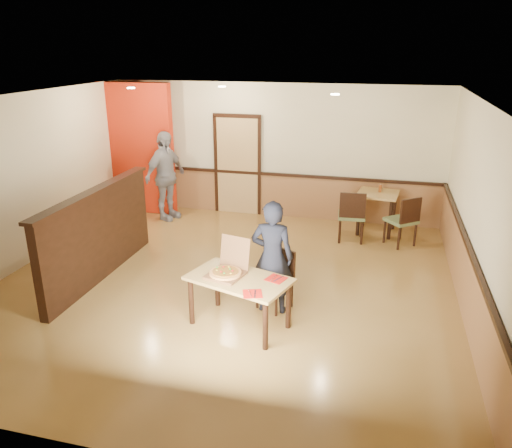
{
  "coord_description": "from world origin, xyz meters",
  "views": [
    {
      "loc": [
        2.2,
        -6.65,
        3.53
      ],
      "look_at": [
        0.5,
        0.0,
        1.05
      ],
      "focal_mm": 35.0,
      "sensor_mm": 36.0,
      "label": 1
    }
  ],
  "objects_px": {
    "pizza_box": "(227,271)",
    "condiment": "(380,188)",
    "side_chair_left": "(352,214)",
    "side_table": "(377,202)",
    "main_table": "(239,285)",
    "diner": "(272,257)",
    "side_chair_right": "(404,219)",
    "passerby": "(165,176)",
    "diner_chair": "(278,276)"
  },
  "relations": [
    {
      "from": "main_table",
      "to": "side_chair_left",
      "type": "bearing_deg",
      "value": 88.17
    },
    {
      "from": "diner",
      "to": "pizza_box",
      "type": "bearing_deg",
      "value": 41.4
    },
    {
      "from": "diner_chair",
      "to": "side_chair_left",
      "type": "distance_m",
      "value": 2.88
    },
    {
      "from": "main_table",
      "to": "side_chair_right",
      "type": "bearing_deg",
      "value": 75.57
    },
    {
      "from": "side_table",
      "to": "diner",
      "type": "xyz_separation_m",
      "value": [
        -1.32,
        -3.52,
        0.17
      ]
    },
    {
      "from": "main_table",
      "to": "passerby",
      "type": "distance_m",
      "value": 4.65
    },
    {
      "from": "passerby",
      "to": "side_table",
      "type": "bearing_deg",
      "value": -67.7
    },
    {
      "from": "side_table",
      "to": "passerby",
      "type": "relative_size",
      "value": 0.45
    },
    {
      "from": "main_table",
      "to": "diner",
      "type": "distance_m",
      "value": 0.64
    },
    {
      "from": "main_table",
      "to": "side_table",
      "type": "relative_size",
      "value": 1.74
    },
    {
      "from": "pizza_box",
      "to": "condiment",
      "type": "height_order",
      "value": "pizza_box"
    },
    {
      "from": "main_table",
      "to": "pizza_box",
      "type": "bearing_deg",
      "value": -178.99
    },
    {
      "from": "main_table",
      "to": "diner_chair",
      "type": "bearing_deg",
      "value": 77.53
    },
    {
      "from": "pizza_box",
      "to": "condiment",
      "type": "xyz_separation_m",
      "value": [
        1.84,
        4.05,
        0.13
      ]
    },
    {
      "from": "side_table",
      "to": "condiment",
      "type": "height_order",
      "value": "condiment"
    },
    {
      "from": "side_chair_left",
      "to": "pizza_box",
      "type": "distance_m",
      "value": 3.63
    },
    {
      "from": "main_table",
      "to": "diner",
      "type": "xyz_separation_m",
      "value": [
        0.32,
        0.51,
        0.21
      ]
    },
    {
      "from": "side_chair_left",
      "to": "diner",
      "type": "relative_size",
      "value": 0.62
    },
    {
      "from": "main_table",
      "to": "side_chair_left",
      "type": "distance_m",
      "value": 3.61
    },
    {
      "from": "diner_chair",
      "to": "side_chair_right",
      "type": "height_order",
      "value": "side_chair_right"
    },
    {
      "from": "side_chair_right",
      "to": "main_table",
      "type": "bearing_deg",
      "value": 17.37
    },
    {
      "from": "side_chair_left",
      "to": "passerby",
      "type": "relative_size",
      "value": 0.53
    },
    {
      "from": "main_table",
      "to": "side_chair_left",
      "type": "relative_size",
      "value": 1.47
    },
    {
      "from": "diner_chair",
      "to": "side_chair_right",
      "type": "relative_size",
      "value": 0.89
    },
    {
      "from": "passerby",
      "to": "side_chair_left",
      "type": "bearing_deg",
      "value": -76.48
    },
    {
      "from": "pizza_box",
      "to": "diner",
      "type": "bearing_deg",
      "value": 56.48
    },
    {
      "from": "side_chair_right",
      "to": "diner",
      "type": "height_order",
      "value": "diner"
    },
    {
      "from": "side_chair_right",
      "to": "side_table",
      "type": "height_order",
      "value": "side_chair_right"
    },
    {
      "from": "diner",
      "to": "condiment",
      "type": "height_order",
      "value": "diner"
    },
    {
      "from": "side_chair_right",
      "to": "condiment",
      "type": "bearing_deg",
      "value": -95.89
    },
    {
      "from": "main_table",
      "to": "condiment",
      "type": "xyz_separation_m",
      "value": [
        1.67,
        4.1,
        0.29
      ]
    },
    {
      "from": "diner_chair",
      "to": "side_chair_right",
      "type": "distance_m",
      "value": 3.29
    },
    {
      "from": "side_chair_left",
      "to": "condiment",
      "type": "distance_m",
      "value": 0.9
    },
    {
      "from": "pizza_box",
      "to": "condiment",
      "type": "distance_m",
      "value": 4.45
    },
    {
      "from": "side_chair_right",
      "to": "passerby",
      "type": "xyz_separation_m",
      "value": [
        -4.83,
        0.35,
        0.41
      ]
    },
    {
      "from": "side_table",
      "to": "condiment",
      "type": "relative_size",
      "value": 5.78
    },
    {
      "from": "side_chair_right",
      "to": "side_table",
      "type": "xyz_separation_m",
      "value": [
        -0.5,
        0.6,
        0.11
      ]
    },
    {
      "from": "side_chair_right",
      "to": "passerby",
      "type": "height_order",
      "value": "passerby"
    },
    {
      "from": "diner_chair",
      "to": "diner",
      "type": "relative_size",
      "value": 0.52
    },
    {
      "from": "side_chair_left",
      "to": "side_chair_right",
      "type": "xyz_separation_m",
      "value": [
        0.94,
        0.02,
        -0.02
      ]
    },
    {
      "from": "side_chair_left",
      "to": "side_chair_right",
      "type": "distance_m",
      "value": 0.94
    },
    {
      "from": "diner_chair",
      "to": "side_chair_left",
      "type": "relative_size",
      "value": 0.85
    },
    {
      "from": "diner_chair",
      "to": "passerby",
      "type": "xyz_separation_m",
      "value": [
        -3.07,
        3.13,
        0.47
      ]
    },
    {
      "from": "pizza_box",
      "to": "side_chair_left",
      "type": "bearing_deg",
      "value": 81.29
    },
    {
      "from": "diner_chair",
      "to": "condiment",
      "type": "height_order",
      "value": "condiment"
    },
    {
      "from": "diner_chair",
      "to": "diner",
      "type": "bearing_deg",
      "value": -84.52
    },
    {
      "from": "side_chair_left",
      "to": "diner",
      "type": "height_order",
      "value": "diner"
    },
    {
      "from": "side_chair_right",
      "to": "side_table",
      "type": "distance_m",
      "value": 0.79
    },
    {
      "from": "diner_chair",
      "to": "condiment",
      "type": "distance_m",
      "value": 3.71
    },
    {
      "from": "main_table",
      "to": "side_table",
      "type": "xyz_separation_m",
      "value": [
        1.64,
        4.03,
        0.04
      ]
    }
  ]
}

